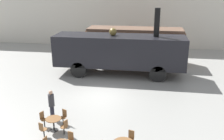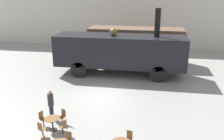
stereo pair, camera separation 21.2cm
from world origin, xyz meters
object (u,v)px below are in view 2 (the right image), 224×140
steam_locomotive (120,51)px  visitor_person (51,103)px  cafe_table_mid (52,121)px  passenger_coach_wooden (136,43)px  cafe_chair_0 (68,139)px

steam_locomotive → visitor_person: size_ratio=6.16×
cafe_table_mid → visitor_person: visitor_person is taller
visitor_person → passenger_coach_wooden: bearing=72.1°
cafe_table_mid → steam_locomotive: bearing=76.2°
cafe_chair_0 → visitor_person: size_ratio=0.49×
cafe_chair_0 → visitor_person: (-1.90, 2.58, 0.47)m
passenger_coach_wooden → visitor_person: 12.71m
steam_locomotive → visitor_person: 8.80m
cafe_table_mid → cafe_chair_0: bearing=-45.8°
cafe_table_mid → visitor_person: (-0.55, 1.19, 0.42)m
steam_locomotive → cafe_table_mid: bearing=-103.8°
passenger_coach_wooden → cafe_chair_0: bearing=-97.8°
visitor_person → cafe_chair_0: bearing=-53.6°
cafe_table_mid → visitor_person: 1.37m
passenger_coach_wooden → cafe_table_mid: 13.74m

